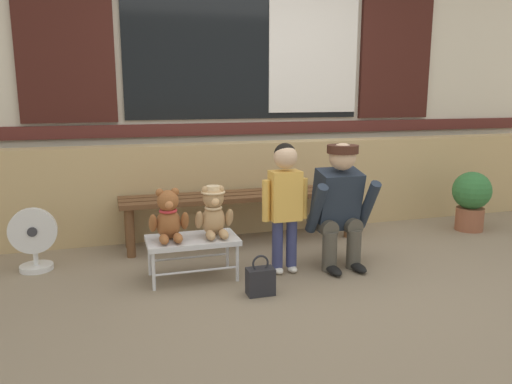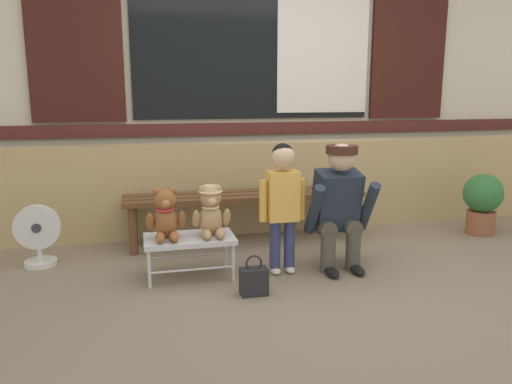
% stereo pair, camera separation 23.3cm
% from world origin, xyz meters
% --- Properties ---
extents(ground_plane, '(60.00, 60.00, 0.00)m').
position_xyz_m(ground_plane, '(0.00, 0.00, 0.00)').
color(ground_plane, '#84725B').
extents(brick_low_wall, '(7.32, 0.25, 0.85)m').
position_xyz_m(brick_low_wall, '(0.00, 1.43, 0.42)').
color(brick_low_wall, tan).
rests_on(brick_low_wall, ground).
extents(shop_facade, '(7.47, 0.26, 3.76)m').
position_xyz_m(shop_facade, '(0.00, 1.94, 1.88)').
color(shop_facade, beige).
rests_on(shop_facade, ground).
extents(wooden_bench_long, '(2.10, 0.40, 0.44)m').
position_xyz_m(wooden_bench_long, '(-0.27, 1.06, 0.37)').
color(wooden_bench_long, brown).
rests_on(wooden_bench_long, ground).
extents(small_display_bench, '(0.64, 0.36, 0.30)m').
position_xyz_m(small_display_bench, '(-0.84, 0.32, 0.27)').
color(small_display_bench, silver).
rests_on(small_display_bench, ground).
extents(teddy_bear_plain, '(0.28, 0.26, 0.36)m').
position_xyz_m(teddy_bear_plain, '(-1.00, 0.32, 0.46)').
color(teddy_bear_plain, '#93562D').
rests_on(teddy_bear_plain, small_display_bench).
extents(teddy_bear_with_hat, '(0.28, 0.27, 0.36)m').
position_xyz_m(teddy_bear_with_hat, '(-0.68, 0.32, 0.47)').
color(teddy_bear_with_hat, tan).
rests_on(teddy_bear_with_hat, small_display_bench).
extents(child_standing, '(0.35, 0.18, 0.96)m').
position_xyz_m(child_standing, '(-0.17, 0.24, 0.59)').
color(child_standing, navy).
rests_on(child_standing, ground).
extents(adult_crouching, '(0.50, 0.49, 0.95)m').
position_xyz_m(adult_crouching, '(0.27, 0.25, 0.48)').
color(adult_crouching, '#4C473D').
rests_on(adult_crouching, ground).
extents(handbag_on_ground, '(0.18, 0.11, 0.27)m').
position_xyz_m(handbag_on_ground, '(-0.47, -0.11, 0.10)').
color(handbag_on_ground, '#232328').
rests_on(handbag_on_ground, ground).
extents(potted_plant, '(0.36, 0.36, 0.57)m').
position_xyz_m(potted_plant, '(1.94, 0.79, 0.32)').
color(potted_plant, brown).
rests_on(potted_plant, ground).
extents(floor_fan, '(0.34, 0.24, 0.48)m').
position_xyz_m(floor_fan, '(-1.94, 0.81, 0.24)').
color(floor_fan, silver).
rests_on(floor_fan, ground).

